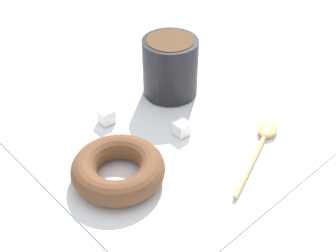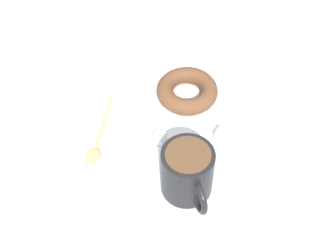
{
  "view_description": "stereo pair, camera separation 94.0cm",
  "coord_description": "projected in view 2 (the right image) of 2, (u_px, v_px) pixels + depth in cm",
  "views": [
    {
      "loc": [
        30.67,
        31.96,
        37.99
      ],
      "look_at": [
        0.83,
        -1.53,
        2.3
      ],
      "focal_mm": 50.0,
      "sensor_mm": 36.0,
      "label": 1
    },
    {
      "loc": [
        -39.69,
        -26.31,
        60.13
      ],
      "look_at": [
        0.83,
        -1.53,
        2.3
      ],
      "focal_mm": 50.0,
      "sensor_mm": 36.0,
      "label": 2
    }
  ],
  "objects": [
    {
      "name": "spoon",
      "position": [
        96.0,
        146.0,
        0.74
      ],
      "size": [
        14.04,
        7.06,
        0.9
      ],
      "color": "#D8B772",
      "rests_on": "napkin"
    },
    {
      "name": "donut",
      "position": [
        188.0,
        91.0,
        0.81
      ],
      "size": [
        10.58,
        10.58,
        2.9
      ],
      "primitive_type": "torus",
      "color": "brown",
      "rests_on": "napkin"
    },
    {
      "name": "napkin",
      "position": [
        168.0,
        134.0,
        0.76
      ],
      "size": [
        32.08,
        32.08,
        0.3
      ],
      "primitive_type": "cube",
      "rotation": [
        0.0,
        0.0,
        0.02
      ],
      "color": "white",
      "rests_on": "ground_plane"
    },
    {
      "name": "ground_plane",
      "position": [
        158.0,
        138.0,
        0.77
      ],
      "size": [
        120.0,
        120.0,
        2.0
      ],
      "primitive_type": "cube",
      "color": "#B2BCC6"
    },
    {
      "name": "sugar_cube",
      "position": [
        222.0,
        135.0,
        0.75
      ],
      "size": [
        1.86,
        1.86,
        1.86
      ],
      "primitive_type": "cube",
      "color": "white",
      "rests_on": "napkin"
    },
    {
      "name": "sugar_cube_extra",
      "position": [
        160.0,
        137.0,
        0.75
      ],
      "size": [
        1.75,
        1.75,
        1.75
      ],
      "primitive_type": "cube",
      "color": "white",
      "rests_on": "napkin"
    },
    {
      "name": "coffee_cup",
      "position": [
        188.0,
        172.0,
        0.67
      ],
      "size": [
        8.58,
        9.5,
        8.23
      ],
      "color": "black",
      "rests_on": "napkin"
    }
  ]
}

